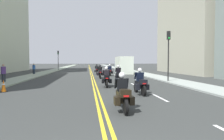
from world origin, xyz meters
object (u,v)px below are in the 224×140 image
Objects in this scene: motorcycle_0 at (122,95)px; motorcycle_3 at (119,75)px; motorcycle_1 at (140,84)px; parked_truck at (123,66)px; motorcycle_4 at (100,73)px; motorcycle_5 at (110,71)px; motorcycle_6 at (97,70)px; traffic_light_near at (168,47)px; pedestrian_1 at (34,69)px; pedestrian_0 at (3,73)px; motorcycle_2 at (106,79)px; traffic_light_far at (58,57)px; traffic_cone_0 at (4,86)px.

motorcycle_0 is 12.09m from motorcycle_3.
parked_truck reaches higher than motorcycle_1.
motorcycle_0 is 0.96× the size of motorcycle_4.
motorcycle_6 is (-1.62, 3.91, -0.01)m from motorcycle_5.
motorcycle_6 is at bearing 91.77° from motorcycle_1.
motorcycle_3 is at bearing -66.16° from motorcycle_4.
traffic_light_near is 2.89× the size of pedestrian_1.
motorcycle_0 is at bearing -101.15° from motorcycle_3.
pedestrian_1 is at bearing -177.20° from motorcycle_6.
motorcycle_6 is at bearing 110.97° from motorcycle_5.
motorcycle_6 reaches higher than motorcycle_0.
parked_truck is at bearing 61.60° from motorcycle_5.
pedestrian_1 is (-11.11, 3.79, 0.22)m from motorcycle_5.
motorcycle_5 is 10.52m from traffic_light_near.
pedestrian_0 is 1.04× the size of pedestrian_1.
motorcycle_2 is (-1.69, 3.85, -0.00)m from motorcycle_1.
motorcycle_4 is at bearing 94.84° from motorcycle_1.
motorcycle_2 is at bearing -113.71° from motorcycle_3.
motorcycle_3 is (-0.05, 8.20, 0.01)m from motorcycle_1.
motorcycle_4 is 10.10m from pedestrian_0.
motorcycle_0 is 23.44m from motorcycle_6.
motorcycle_3 is 1.04× the size of motorcycle_5.
motorcycle_3 reaches higher than motorcycle_1.
motorcycle_4 reaches higher than motorcycle_1.
pedestrian_0 is at bearing 141.43° from motorcycle_1.
motorcycle_6 is 4.90m from parked_truck.
motorcycle_6 is at bearing 34.09° from pedestrian_1.
parked_truck reaches higher than motorcycle_5.
motorcycle_2 is 31.41m from traffic_light_far.
motorcycle_3 is 0.44× the size of traffic_light_near.
motorcycle_1 is 0.43× the size of traffic_light_near.
motorcycle_2 is at bearing 110.46° from motorcycle_1.
motorcycle_0 is at bearing -118.19° from motorcycle_1.
motorcycle_1 is 8.20m from motorcycle_3.
motorcycle_1 is 0.91× the size of motorcycle_4.
motorcycle_2 reaches higher than motorcycle_0.
pedestrian_0 is at bearing -125.13° from motorcycle_6.
traffic_light_near is at bearing 19.88° from traffic_cone_0.
motorcycle_0 reaches higher than traffic_cone_0.
traffic_light_near is 2.79× the size of pedestrian_0.
motorcycle_6 is (0.01, 23.44, -0.01)m from motorcycle_0.
motorcycle_2 is 1.24× the size of pedestrian_1.
motorcycle_0 is 4.16m from motorcycle_1.
motorcycle_1 is at bearing -97.36° from parked_truck.
motorcycle_2 is 18.19m from parked_truck.
motorcycle_3 is at bearing 87.08° from motorcycle_1.
motorcycle_3 is 0.33× the size of parked_truck.
traffic_light_near reaches higher than motorcycle_2.
pedestrian_0 reaches higher than motorcycle_1.
traffic_cone_0 is at bearing -109.07° from motorcycle_6.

